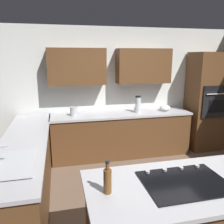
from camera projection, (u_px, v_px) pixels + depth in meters
name	position (u px, v px, depth m)	size (l,w,h in m)	color
ground_plane	(160.00, 202.00, 3.28)	(14.00, 14.00, 0.00)	brown
wall_back	(119.00, 85.00, 4.87)	(6.00, 0.44, 2.60)	silver
lower_cabinets_back	(121.00, 135.00, 4.79)	(2.80, 0.60, 0.86)	brown
countertop_back	(121.00, 114.00, 4.69)	(2.84, 0.64, 0.04)	#B2B2B7
lower_cabinets_side	(27.00, 171.00, 3.31)	(0.60, 2.90, 0.86)	brown
countertop_side	(24.00, 141.00, 3.20)	(0.64, 2.94, 0.04)	#B2B2B7
island_top	(185.00, 185.00, 2.10)	(1.81, 0.91, 0.04)	#B2B2B7
wall_oven	(207.00, 102.00, 5.07)	(0.80, 0.66, 2.11)	brown
sink_unit	(12.00, 164.00, 2.43)	(0.46, 0.70, 0.23)	#515456
cooktop	(185.00, 182.00, 2.10)	(0.76, 0.56, 0.03)	black
blender	(138.00, 105.00, 4.73)	(0.15, 0.15, 0.34)	silver
mixing_bowl	(165.00, 108.00, 4.88)	(0.23, 0.23, 0.13)	white
kettle	(74.00, 111.00, 4.46)	(0.14, 0.14, 0.17)	#B7BABF
oil_bottle	(108.00, 180.00, 1.92)	(0.07, 0.07, 0.29)	brown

